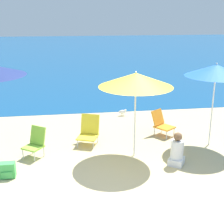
{
  "coord_description": "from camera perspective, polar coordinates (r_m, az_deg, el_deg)",
  "views": [
    {
      "loc": [
        -0.8,
        -5.68,
        3.35
      ],
      "look_at": [
        0.27,
        1.68,
        1.0
      ],
      "focal_mm": 50.0,
      "sensor_mm": 36.0,
      "label": 1
    }
  ],
  "objects": [
    {
      "name": "backpack_green",
      "position": [
        7.11,
        -18.53,
        -10.07
      ],
      "size": [
        0.32,
        0.22,
        0.34
      ],
      "color": "#47B756",
      "rests_on": "ground"
    },
    {
      "name": "beach_chair_lime",
      "position": [
        7.82,
        -13.82,
        -5.24
      ],
      "size": [
        0.62,
        0.63,
        0.74
      ],
      "rotation": [
        0.0,
        0.0,
        -0.62
      ],
      "color": "silver",
      "rests_on": "ground"
    },
    {
      "name": "beach_umbrella_blue",
      "position": [
        8.24,
        18.5,
        7.21
      ],
      "size": [
        1.55,
        1.55,
        2.19
      ],
      "color": "white",
      "rests_on": "ground"
    },
    {
      "name": "person_seated_near",
      "position": [
        7.38,
        11.79,
        -7.09
      ],
      "size": [
        0.48,
        0.5,
        0.79
      ],
      "rotation": [
        0.0,
        0.0,
        -0.59
      ],
      "color": "silver",
      "rests_on": "ground"
    },
    {
      "name": "beach_chair_yellow",
      "position": [
        8.37,
        -4.26,
        -3.39
      ],
      "size": [
        0.68,
        0.73,
        0.78
      ],
      "rotation": [
        0.0,
        0.0,
        -0.36
      ],
      "color": "silver",
      "rests_on": "ground"
    },
    {
      "name": "sea_water",
      "position": [
        30.66,
        -6.86,
        11.16
      ],
      "size": [
        60.0,
        40.0,
        0.01
      ],
      "color": "navy",
      "rests_on": "ground"
    },
    {
      "name": "ground_plane",
      "position": [
        6.65,
        -0.26,
        -12.76
      ],
      "size": [
        60.0,
        60.0,
        0.0
      ],
      "primitive_type": "plane",
      "color": "#C6B284"
    },
    {
      "name": "beach_chair_orange",
      "position": [
        9.06,
        9.02,
        -1.96
      ],
      "size": [
        0.7,
        0.73,
        0.71
      ],
      "rotation": [
        0.0,
        0.0,
        0.64
      ],
      "color": "silver",
      "rests_on": "ground"
    },
    {
      "name": "beach_umbrella_yellow",
      "position": [
        7.21,
        4.38,
        5.87
      ],
      "size": [
        1.74,
        1.74,
        2.1
      ],
      "color": "white",
      "rests_on": "ground"
    },
    {
      "name": "seagull",
      "position": [
        10.7,
        1.97,
        0.07
      ],
      "size": [
        0.27,
        0.11,
        0.23
      ],
      "color": "gold",
      "rests_on": "ground"
    },
    {
      "name": "water_bottle",
      "position": [
        8.29,
        11.74,
        -6.11
      ],
      "size": [
        0.08,
        0.08,
        0.2
      ],
      "color": "silver",
      "rests_on": "ground"
    }
  ]
}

